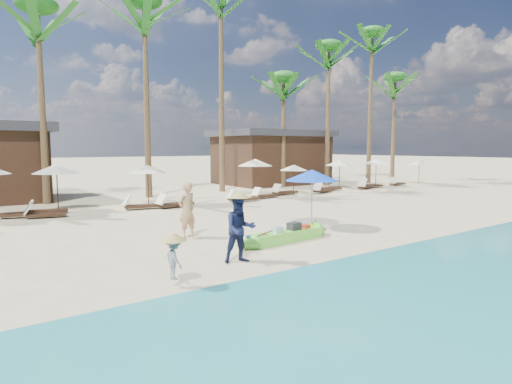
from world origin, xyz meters
TOP-DOWN VIEW (x-y plane):
  - ground at (0.00, 0.00)m, footprint 240.00×240.00m
  - wet_sand_strip at (0.00, -5.00)m, footprint 240.00×4.50m
  - green_canoe at (1.13, -0.01)m, footprint 4.46×0.81m
  - tourist at (-1.16, 2.31)m, footprint 0.77×0.60m
  - vendor_green at (-1.40, -1.22)m, footprint 1.00×0.87m
  - vendor_yellow at (-3.63, -2.07)m, footprint 0.34×0.58m
  - blue_umbrella at (3.37, 1.22)m, footprint 2.00×2.00m
  - lounger_4_right at (-4.08, 10.54)m, footprint 1.77×0.77m
  - resort_parasol_5 at (-3.43, 10.96)m, footprint 2.14×2.14m
  - lounger_5_left at (-4.32, 9.40)m, footprint 1.69×0.83m
  - resort_parasol_6 at (0.88, 10.86)m, footprint 1.99×1.99m
  - lounger_6_left at (-0.03, 9.50)m, footprint 1.96×0.91m
  - lounger_6_right at (1.45, 9.09)m, footprint 1.98×0.86m
  - resort_parasol_7 at (7.84, 11.10)m, footprint 2.19×2.19m
  - lounger_7_left at (5.51, 9.11)m, footprint 1.86×0.89m
  - lounger_7_right at (7.41, 9.59)m, footprint 1.80×0.68m
  - resort_parasol_8 at (10.37, 10.42)m, footprint 1.81×1.81m
  - lounger_8_left at (9.47, 10.32)m, footprint 1.92×0.80m
  - resort_parasol_9 at (15.24, 11.10)m, footprint 2.01×2.01m
  - lounger_9_left at (12.32, 9.80)m, footprint 1.88×0.98m
  - lounger_9_right at (13.47, 10.54)m, footprint 1.96×0.90m
  - resort_parasol_10 at (18.90, 10.81)m, footprint 2.05×2.05m
  - lounger_10_left at (16.68, 9.92)m, footprint 1.99×1.17m
  - lounger_10_right at (17.52, 10.23)m, footprint 1.91×0.88m
  - resort_parasol_11 at (23.62, 10.26)m, footprint 1.88×1.88m
  - lounger_11_left at (20.78, 10.30)m, footprint 1.77×0.76m
  - palm_3 at (-3.36, 14.27)m, footprint 2.08×2.08m
  - palm_4 at (2.15, 14.01)m, footprint 2.08×2.08m
  - palm_5 at (7.45, 14.38)m, footprint 2.08×2.08m
  - palm_6 at (12.84, 14.52)m, footprint 2.08×2.08m
  - palm_7 at (16.57, 13.68)m, footprint 2.08×2.08m
  - palm_8 at (21.07, 13.33)m, footprint 2.08×2.08m
  - palm_9 at (26.21, 14.81)m, footprint 2.08×2.08m
  - pavilion_east at (14.00, 17.50)m, footprint 8.80×6.60m

SIDE VIEW (x-z plane):
  - ground at x=0.00m, z-range 0.00..0.00m
  - wet_sand_strip at x=0.00m, z-range 0.00..0.01m
  - lounger_5_left at x=-4.32m, z-range -0.09..0.46m
  - green_canoe at x=1.13m, z-range -0.09..0.47m
  - lounger_4_right at x=-4.08m, z-range -0.10..0.49m
  - lounger_11_left at x=20.78m, z-range -0.10..0.49m
  - lounger_7_right at x=7.41m, z-range -0.10..0.50m
  - lounger_7_left at x=5.51m, z-range -0.10..0.51m
  - lounger_9_left at x=12.32m, z-range -0.10..0.51m
  - lounger_10_right at x=17.52m, z-range -0.10..0.52m
  - lounger_8_left at x=9.47m, z-range -0.11..0.53m
  - lounger_6_left at x=-0.03m, z-range -0.11..0.53m
  - lounger_9_right at x=13.47m, z-range -0.11..0.54m
  - lounger_10_left at x=16.68m, z-range -0.11..0.54m
  - lounger_6_right at x=1.45m, z-range -0.11..0.54m
  - vendor_yellow at x=-3.63m, z-range 0.18..1.07m
  - vendor_green at x=-1.40m, z-range 0.00..1.75m
  - tourist at x=-1.16m, z-range 0.00..1.85m
  - resort_parasol_8 at x=10.37m, z-range 0.75..2.61m
  - resort_parasol_11 at x=23.62m, z-range 0.78..2.71m
  - resort_parasol_6 at x=0.88m, z-range 0.82..2.88m
  - resort_parasol_9 at x=15.24m, z-range 0.83..2.90m
  - resort_parasol_10 at x=18.90m, z-range 0.85..2.96m
  - blue_umbrella at x=3.37m, z-range 0.87..3.03m
  - resort_parasol_5 at x=-3.43m, z-range 0.88..3.08m
  - resort_parasol_7 at x=7.84m, z-range 0.91..3.17m
  - pavilion_east at x=14.00m, z-range 0.05..4.35m
  - palm_6 at x=12.84m, z-range 2.79..11.31m
  - palm_9 at x=26.21m, z-range 3.14..12.97m
  - palm_3 at x=-3.36m, z-range 3.32..13.83m
  - palm_7 at x=16.57m, z-range 3.46..14.53m
  - palm_4 at x=2.15m, z-range 3.60..15.30m
  - palm_8 at x=21.07m, z-range 3.83..16.53m
  - palm_5 at x=7.45m, z-range 4.02..17.62m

